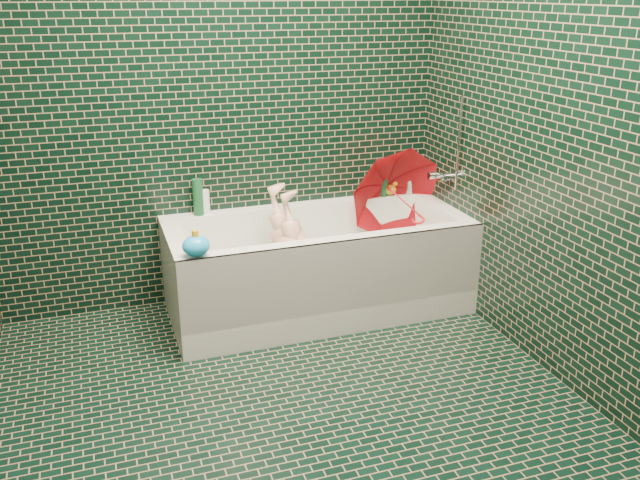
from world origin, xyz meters
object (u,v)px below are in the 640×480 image
object	(u,v)px
rubber_duck	(390,188)
bathtub	(319,276)
child	(297,263)
bath_toy	(196,246)
umbrella	(404,202)

from	to	relation	value
rubber_duck	bathtub	bearing A→B (deg)	-152.86
bathtub	child	bearing A→B (deg)	-178.35
rubber_duck	bath_toy	distance (m)	1.49
child	umbrella	world-z (taller)	umbrella
bathtub	rubber_duck	xyz separation A→B (m)	(0.60, 0.33, 0.38)
child	rubber_duck	bearing A→B (deg)	110.04
child	bathtub	bearing A→B (deg)	86.79
bathtub	rubber_duck	distance (m)	0.78
bathtub	child	world-z (taller)	bathtub
rubber_duck	bath_toy	world-z (taller)	bath_toy
bath_toy	umbrella	bearing A→B (deg)	5.55
child	umbrella	bearing A→B (deg)	93.45
bathtub	umbrella	distance (m)	0.69
umbrella	rubber_duck	xyz separation A→B (m)	(0.02, 0.23, 0.02)
umbrella	bath_toy	world-z (taller)	umbrella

